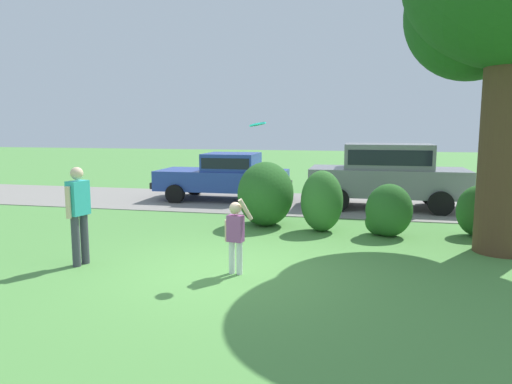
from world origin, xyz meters
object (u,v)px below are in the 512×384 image
(child_thrower, at_px, (236,232))
(adult_onlooker, at_px, (79,210))
(parked_suv, at_px, (387,172))
(parked_sedan, at_px, (225,175))
(frisbee, at_px, (258,124))

(child_thrower, relative_size, adult_onlooker, 0.74)
(parked_suv, distance_m, adult_onlooker, 9.10)
(parked_suv, xyz_separation_m, child_thrower, (-2.75, -7.11, -0.36))
(parked_sedan, relative_size, child_thrower, 3.43)
(parked_sedan, height_order, frisbee, frisbee)
(parked_sedan, xyz_separation_m, adult_onlooker, (-0.44, -7.63, 0.13))
(parked_sedan, relative_size, frisbee, 15.71)
(frisbee, relative_size, adult_onlooker, 0.16)
(parked_suv, height_order, child_thrower, parked_suv)
(child_thrower, distance_m, adult_onlooker, 2.82)
(child_thrower, bearing_deg, parked_suv, 68.86)
(parked_suv, relative_size, frisbee, 16.75)
(parked_sedan, xyz_separation_m, frisbee, (2.66, -7.14, 1.62))
(adult_onlooker, bearing_deg, parked_sedan, 86.73)
(adult_onlooker, bearing_deg, parked_suv, 52.36)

